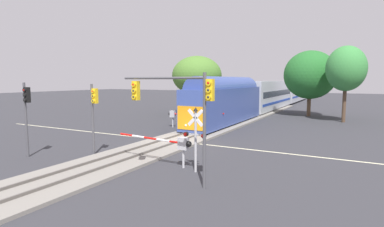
{
  "coord_description": "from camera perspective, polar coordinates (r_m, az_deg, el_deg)",
  "views": [
    {
      "loc": [
        13.07,
        -21.53,
        5.11
      ],
      "look_at": [
        -0.37,
        3.42,
        2.0
      ],
      "focal_mm": 28.63,
      "sensor_mm": 36.0,
      "label": 1
    }
  ],
  "objects": [
    {
      "name": "railway_track",
      "position": [
        25.68,
        -2.9,
        -5.01
      ],
      "size": [
        4.4,
        80.0,
        0.32
      ],
      "color": "gray",
      "rests_on": "ground"
    },
    {
      "name": "commuter_train",
      "position": [
        54.64,
        14.48,
        3.57
      ],
      "size": [
        3.04,
        61.85,
        5.16
      ],
      "color": "#384C93",
      "rests_on": "railway_track"
    },
    {
      "name": "traffic_signal_near_left",
      "position": [
        22.77,
        -28.49,
        0.99
      ],
      "size": [
        0.53,
        0.38,
        4.95
      ],
      "color": "#4C4C51",
      "rests_on": "ground"
    },
    {
      "name": "crossing_gate_near",
      "position": [
        18.09,
        -3.06,
        -5.57
      ],
      "size": [
        5.27,
        0.4,
        1.8
      ],
      "color": "#B7B7BC",
      "rests_on": "ground"
    },
    {
      "name": "ground_plane",
      "position": [
        25.7,
        -2.9,
        -5.22
      ],
      "size": [
        220.0,
        220.0,
        0.0
      ],
      "primitive_type": "plane",
      "color": "#333338"
    },
    {
      "name": "oak_far_right",
      "position": [
        41.18,
        26.77,
        7.46
      ],
      "size": [
        4.59,
        4.59,
        9.17
      ],
      "color": "#4C3828",
      "rests_on": "ground"
    },
    {
      "name": "traffic_signal_median",
      "position": [
        21.54,
        -17.86,
        1.02
      ],
      "size": [
        0.53,
        0.38,
        4.85
      ],
      "color": "#4C4C51",
      "rests_on": "ground"
    },
    {
      "name": "elm_centre_background",
      "position": [
        46.24,
        21.14,
        6.72
      ],
      "size": [
        7.15,
        7.15,
        9.2
      ],
      "color": "brown",
      "rests_on": "ground"
    },
    {
      "name": "oak_behind_train",
      "position": [
        45.63,
        0.91,
        7.09
      ],
      "size": [
        7.34,
        7.34,
        8.64
      ],
      "color": "brown",
      "rests_on": "ground"
    },
    {
      "name": "road_centre_stripe",
      "position": [
        25.7,
        -2.9,
        -5.21
      ],
      "size": [
        44.0,
        0.2,
        0.01
      ],
      "color": "beige",
      "rests_on": "ground"
    },
    {
      "name": "traffic_signal_near_right",
      "position": [
        14.76,
        -2.48,
        2.45
      ],
      "size": [
        5.13,
        0.38,
        5.46
      ],
      "color": "#4C4C51",
      "rests_on": "ground"
    },
    {
      "name": "crossing_gate_far",
      "position": [
        32.73,
        -2.41,
        -0.19
      ],
      "size": [
        6.52,
        0.4,
        1.86
      ],
      "color": "#B7B7BC",
      "rests_on": "ground"
    },
    {
      "name": "crossing_signal_mast",
      "position": [
        16.86,
        0.61,
        -3.6
      ],
      "size": [
        1.36,
        0.44,
        3.63
      ],
      "color": "#B2B2B7",
      "rests_on": "ground"
    }
  ]
}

